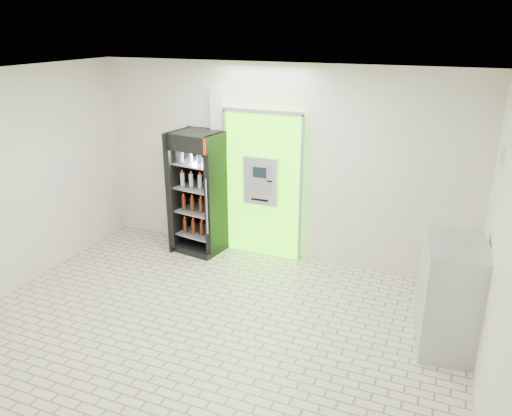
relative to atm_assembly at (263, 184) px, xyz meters
The scene contains 7 objects.
ground 2.69m from the atm_assembly, 85.26° to the right, with size 6.00×6.00×0.00m, color beige.
room_shell 2.51m from the atm_assembly, 85.26° to the right, with size 6.00×6.00×6.00m.
atm_assembly is the anchor object (origin of this frame).
pillar 0.79m from the atm_assembly, behind, with size 0.22×0.11×2.60m.
beverage_cooler 1.05m from the atm_assembly, 166.34° to the right, with size 0.83×0.78×1.96m.
steel_cabinet 3.27m from the atm_assembly, 27.38° to the right, with size 0.78×1.04×1.28m.
exit_sign 3.48m from the atm_assembly, 17.65° to the right, with size 0.02×0.22×0.26m.
Camera 1 is at (2.52, -4.47, 3.51)m, focal length 35.00 mm.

